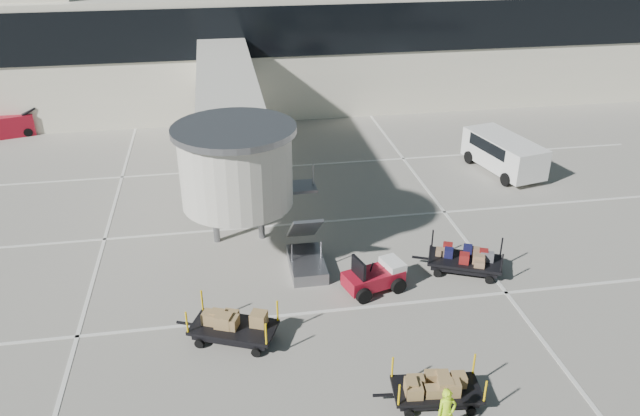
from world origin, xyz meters
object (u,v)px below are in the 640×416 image
at_px(suitcase_cart, 465,261).
at_px(ground_worker, 446,413).
at_px(box_cart_far, 234,328).
at_px(belt_loader, 5,126).
at_px(box_cart_near, 433,388).
at_px(minivan, 502,151).
at_px(baggage_tug, 375,277).

xyz_separation_m(suitcase_cart, ground_worker, (-3.76, -8.11, 0.29)).
distance_m(box_cart_far, ground_worker, 7.75).
bearing_deg(ground_worker, belt_loader, 116.83).
xyz_separation_m(box_cart_near, ground_worker, (-0.08, -1.28, 0.28)).
bearing_deg(minivan, ground_worker, -131.08).
height_order(baggage_tug, ground_worker, ground_worker).
distance_m(baggage_tug, belt_loader, 28.23).
bearing_deg(suitcase_cart, belt_loader, 162.13).
bearing_deg(belt_loader, suitcase_cart, -57.19).
height_order(box_cart_far, minivan, minivan).
relative_size(box_cart_far, belt_loader, 0.91).
bearing_deg(belt_loader, baggage_tug, -63.40).
bearing_deg(belt_loader, box_cart_far, -75.55).
bearing_deg(box_cart_far, belt_loader, 143.02).
relative_size(minivan, belt_loader, 1.37).
xyz_separation_m(box_cart_near, minivan, (9.60, 16.53, 0.64)).
xyz_separation_m(ground_worker, belt_loader, (-19.17, 28.37, -0.12)).
height_order(ground_worker, minivan, minivan).
bearing_deg(suitcase_cart, box_cart_far, -139.49).
bearing_deg(box_cart_far, minivan, 62.09).
distance_m(baggage_tug, minivan, 14.27).
bearing_deg(minivan, belt_loader, 147.34).
bearing_deg(minivan, box_cart_near, -132.69).
bearing_deg(baggage_tug, belt_loader, 115.96).
height_order(minivan, belt_loader, minivan).
relative_size(baggage_tug, box_cart_near, 0.77).
distance_m(box_cart_near, minivan, 19.13).
bearing_deg(box_cart_near, box_cart_far, 152.04).
height_order(suitcase_cart, minivan, minivan).
xyz_separation_m(suitcase_cart, belt_loader, (-22.93, 20.26, 0.17)).
xyz_separation_m(box_cart_near, box_cart_far, (-5.80, 3.95, 0.01)).
bearing_deg(box_cart_near, belt_loader, 131.72).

